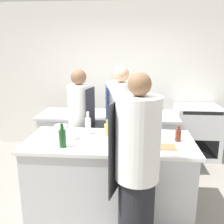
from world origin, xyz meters
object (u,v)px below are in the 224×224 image
oven_range (196,131)px  bowl_mixing_large (70,135)px  bottle_wine (88,125)px  bottle_cooking_oil (178,135)px  bowl_prep_small (61,128)px  bottle_vinegar (108,129)px  chef_at_pass_far (120,129)px  bottle_olive_oil (62,138)px  chef_at_prep_near (137,171)px  chef_at_stove (80,126)px

oven_range → bowl_mixing_large: size_ratio=5.00×
bottle_wine → bottle_cooking_oil: bottle_wine is taller
oven_range → bowl_prep_small: 2.61m
bottle_vinegar → bowl_mixing_large: bearing=-163.4°
oven_range → chef_at_pass_far: 1.83m
bottle_cooking_oil → bottle_vinegar: bearing=171.6°
bottle_olive_oil → bowl_prep_small: (-0.16, 0.50, -0.06)m
chef_at_pass_far → bottle_olive_oil: 1.01m
oven_range → bowl_mixing_large: bearing=-138.3°
chef_at_prep_near → bowl_mixing_large: bearing=62.8°
bottle_cooking_oil → oven_range: bearing=69.0°
chef_at_stove → bottle_wine: bearing=35.1°
oven_range → bottle_wine: size_ratio=3.26×
bottle_wine → chef_at_pass_far: bearing=43.7°
chef_at_prep_near → bottle_olive_oil: (-0.80, 0.43, 0.14)m
bottle_vinegar → bottle_wine: bearing=172.2°
bottle_cooking_oil → chef_at_stove: bearing=151.8°
bottle_cooking_oil → bowl_mixing_large: size_ratio=1.00×
bowl_prep_small → chef_at_pass_far: bearing=21.6°
chef_at_prep_near → bottle_vinegar: size_ratio=8.73×
chef_at_prep_near → bottle_wine: (-0.60, 0.87, 0.15)m
oven_range → bottle_cooking_oil: bearing=-111.0°
chef_at_stove → bottle_vinegar: (0.47, -0.57, 0.15)m
chef_at_prep_near → bottle_vinegar: 0.91m
chef_at_prep_near → bowl_prep_small: bearing=60.5°
chef_at_pass_far → bowl_mixing_large: (-0.57, -0.53, 0.09)m
bottle_wine → bowl_prep_small: bottle_wine is taller
bottle_olive_oil → bowl_prep_small: size_ratio=1.48×
chef_at_prep_near → chef_at_stove: chef_at_prep_near is taller
oven_range → bowl_prep_small: bearing=-144.9°
oven_range → bottle_vinegar: bottle_vinegar is taller
bowl_prep_small → bowl_mixing_large: bearing=-52.4°
chef_at_stove → bottle_vinegar: chef_at_stove is taller
bottle_olive_oil → bowl_mixing_large: bottle_olive_oil is taller
bottle_olive_oil → bottle_wine: 0.48m
chef_at_stove → bowl_prep_small: 0.50m
chef_at_prep_near → bowl_prep_small: (-0.96, 0.94, 0.07)m
bottle_olive_oil → chef_at_prep_near: bearing=-28.3°
oven_range → bowl_prep_small: size_ratio=5.30×
chef_at_stove → bottle_vinegar: 0.75m
oven_range → chef_at_pass_far: chef_at_pass_far is taller
chef_at_stove → bottle_wine: 0.61m
bottle_cooking_oil → bottle_wine: bearing=171.8°
oven_range → bottle_wine: 2.38m
chef_at_stove → bowl_prep_small: size_ratio=9.39×
oven_range → bowl_prep_small: bowl_prep_small is taller
bottle_wine → bottle_cooking_oil: (1.08, -0.16, -0.04)m
chef_at_prep_near → bowl_mixing_large: 1.05m
chef_at_prep_near → bottle_olive_oil: size_ratio=6.71×
chef_at_prep_near → bowl_prep_small: chef_at_prep_near is taller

